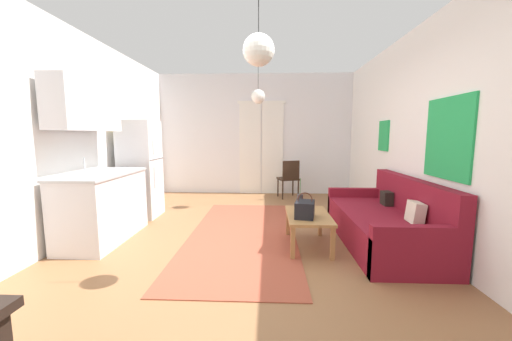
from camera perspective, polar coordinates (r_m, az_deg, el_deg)
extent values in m
cube|color=#8E603D|center=(3.62, -2.93, -16.54)|extent=(5.09, 7.61, 0.10)
cube|color=silver|center=(6.86, -0.19, 7.14)|extent=(4.69, 0.10, 2.81)
cube|color=white|center=(6.81, -1.16, 4.27)|extent=(0.51, 0.02, 2.12)
cube|color=white|center=(6.80, 3.29, 4.25)|extent=(0.51, 0.02, 2.12)
cube|color=white|center=(6.83, 1.09, 13.44)|extent=(1.11, 0.03, 0.06)
cube|color=white|center=(3.84, 33.57, 5.95)|extent=(0.10, 7.21, 2.81)
cube|color=green|center=(3.69, 33.82, 5.33)|extent=(0.02, 0.79, 0.88)
cube|color=green|center=(5.23, 24.07, 6.31)|extent=(0.02, 0.38, 0.50)
cube|color=white|center=(4.21, -36.12, 5.77)|extent=(0.10, 7.21, 2.81)
cube|color=yellow|center=(5.23, -27.15, 10.06)|extent=(0.02, 0.32, 0.40)
cube|color=#9E4733|center=(4.16, -2.62, -12.51)|extent=(1.46, 3.31, 0.01)
cube|color=maroon|center=(4.09, 23.36, -10.48)|extent=(0.92, 2.02, 0.41)
cube|color=maroon|center=(4.19, 28.46, -7.23)|extent=(0.15, 2.02, 0.85)
cube|color=maroon|center=(3.25, 29.59, -14.17)|extent=(0.92, 0.11, 0.55)
cube|color=maroon|center=(4.95, 19.46, -6.47)|extent=(0.92, 0.11, 0.55)
cube|color=beige|center=(3.73, 29.12, -7.31)|extent=(0.16, 0.25, 0.25)
cube|color=black|center=(4.48, 24.54, -5.05)|extent=(0.13, 0.19, 0.20)
cube|color=#A87542|center=(3.69, 10.35, -8.81)|extent=(0.53, 0.87, 0.04)
cube|color=#A87542|center=(3.36, 7.33, -14.11)|extent=(0.05, 0.05, 0.38)
cube|color=#A87542|center=(3.42, 15.00, -13.87)|extent=(0.05, 0.05, 0.38)
cube|color=#A87542|center=(4.10, 6.40, -10.13)|extent=(0.05, 0.05, 0.38)
cube|color=#A87542|center=(4.15, 12.63, -10.03)|extent=(0.05, 0.05, 0.38)
cylinder|color=#2D2D33|center=(3.92, 8.73, -6.08)|extent=(0.08, 0.08, 0.19)
cylinder|color=#477F42|center=(3.88, 8.78, -3.11)|extent=(0.01, 0.01, 0.22)
cube|color=black|center=(3.52, 9.66, -7.63)|extent=(0.27, 0.32, 0.20)
torus|color=#512319|center=(3.49, 9.70, -5.75)|extent=(0.18, 0.01, 0.18)
cube|color=white|center=(5.26, -21.95, 0.26)|extent=(0.56, 0.59, 1.64)
cube|color=#4C4C51|center=(5.13, -19.14, 2.18)|extent=(0.01, 0.57, 0.01)
cylinder|color=#B7BABF|center=(4.96, -19.75, 4.27)|extent=(0.02, 0.02, 0.23)
cylinder|color=#B7BABF|center=(5.01, -19.51, -1.35)|extent=(0.02, 0.02, 0.36)
cube|color=silver|center=(4.36, -28.08, -6.53)|extent=(0.62, 1.28, 0.87)
cube|color=#B7BABF|center=(4.28, -28.44, -0.63)|extent=(0.65, 1.31, 0.03)
cube|color=#999BA0|center=(4.33, -28.06, -1.13)|extent=(0.36, 0.40, 0.10)
cylinder|color=#B7BABF|center=(4.44, -30.96, 0.96)|extent=(0.02, 0.02, 0.20)
cube|color=silver|center=(4.34, -30.87, 11.00)|extent=(0.32, 1.16, 0.63)
cylinder|color=black|center=(6.69, 7.33, -3.21)|extent=(0.03, 0.03, 0.42)
cylinder|color=black|center=(6.57, 4.39, -3.35)|extent=(0.03, 0.03, 0.42)
cylinder|color=black|center=(6.38, 8.40, -3.73)|extent=(0.03, 0.03, 0.42)
cylinder|color=black|center=(6.26, 5.33, -3.90)|extent=(0.03, 0.03, 0.42)
cube|color=black|center=(6.43, 6.39, -1.63)|extent=(0.51, 0.50, 0.04)
cube|color=black|center=(6.24, 6.97, 0.07)|extent=(0.37, 0.13, 0.41)
cylinder|color=black|center=(2.87, 0.52, 30.59)|extent=(0.01, 0.01, 0.52)
sphere|color=white|center=(2.73, 0.51, 22.82)|extent=(0.28, 0.28, 0.28)
cylinder|color=black|center=(5.57, 0.44, 18.71)|extent=(0.01, 0.01, 0.57)
sphere|color=white|center=(5.51, 0.43, 14.48)|extent=(0.26, 0.26, 0.26)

